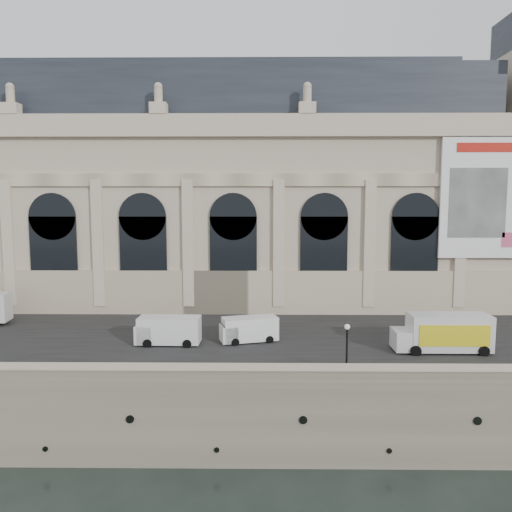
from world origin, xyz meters
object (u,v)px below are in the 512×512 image
(van_b, at_px, (166,330))
(lamp_right, at_px, (347,351))
(van_c, at_px, (247,330))
(box_truck, at_px, (443,333))

(van_b, xyz_separation_m, lamp_right, (14.62, -8.09, 0.67))
(van_c, relative_size, box_truck, 0.68)
(van_c, bearing_deg, box_truck, -9.28)
(box_truck, relative_size, lamp_right, 2.05)
(van_b, relative_size, box_truck, 0.71)
(van_c, bearing_deg, lamp_right, -50.07)
(box_truck, height_order, lamp_right, lamp_right)
(van_b, xyz_separation_m, van_c, (7.14, 0.84, -0.11))
(van_b, distance_m, van_c, 7.19)
(van_b, relative_size, van_c, 1.04)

